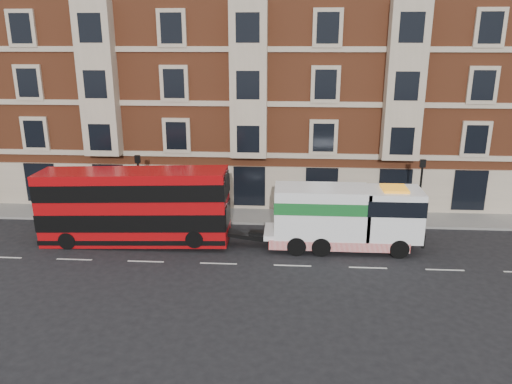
{
  "coord_description": "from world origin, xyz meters",
  "views": [
    {
      "loc": [
        3.64,
        -24.44,
        11.6
      ],
      "look_at": [
        1.78,
        4.0,
        2.86
      ],
      "focal_mm": 35.0,
      "sensor_mm": 36.0,
      "label": 1
    }
  ],
  "objects": [
    {
      "name": "lamp_post_east",
      "position": [
        12.0,
        6.2,
        2.68
      ],
      "size": [
        0.35,
        0.15,
        4.35
      ],
      "color": "black",
      "rests_on": "sidewalk"
    },
    {
      "name": "victorian_terrace",
      "position": [
        0.5,
        15.0,
        10.07
      ],
      "size": [
        45.0,
        12.0,
        20.4
      ],
      "color": "brown",
      "rests_on": "ground"
    },
    {
      "name": "tow_truck",
      "position": [
        6.81,
        2.53,
        1.94
      ],
      "size": [
        8.78,
        2.59,
        3.66
      ],
      "color": "white",
      "rests_on": "ground"
    },
    {
      "name": "sidewalk",
      "position": [
        0.0,
        7.5,
        0.07
      ],
      "size": [
        90.0,
        3.0,
        0.15
      ],
      "primitive_type": "cube",
      "color": "slate",
      "rests_on": "ground"
    },
    {
      "name": "ground",
      "position": [
        0.0,
        0.0,
        0.0
      ],
      "size": [
        120.0,
        120.0,
        0.0
      ],
      "primitive_type": "plane",
      "color": "black",
      "rests_on": "ground"
    },
    {
      "name": "pedestrian",
      "position": [
        -10.54,
        6.15,
        1.04
      ],
      "size": [
        0.71,
        0.54,
        1.77
      ],
      "primitive_type": "imported",
      "rotation": [
        0.0,
        0.0,
        -0.18
      ],
      "color": "#182131",
      "rests_on": "sidewalk"
    },
    {
      "name": "lamp_post_west",
      "position": [
        -6.0,
        6.2,
        2.68
      ],
      "size": [
        0.35,
        0.15,
        4.35
      ],
      "color": "black",
      "rests_on": "sidewalk"
    },
    {
      "name": "double_decker_bus",
      "position": [
        -5.24,
        2.53,
        2.35
      ],
      "size": [
        10.96,
        2.52,
        4.44
      ],
      "color": "#AC090D",
      "rests_on": "ground"
    }
  ]
}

